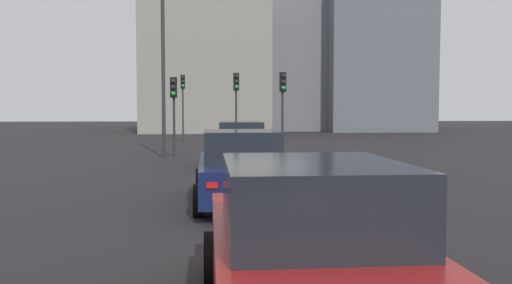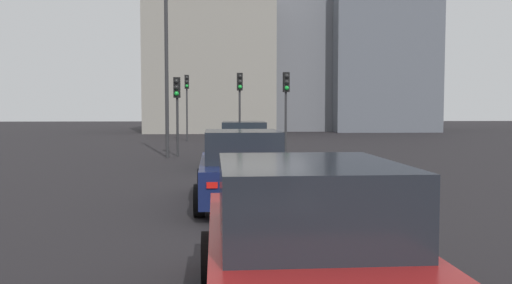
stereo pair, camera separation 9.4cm
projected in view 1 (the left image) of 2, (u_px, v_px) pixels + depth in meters
ground_plane at (250, 209)px, 11.72m from camera, size 160.00×160.00×0.20m
car_teal_lead at (241, 145)px, 19.41m from camera, size 4.79×2.05×1.65m
car_navy_second at (241, 169)px, 11.76m from camera, size 4.57×2.12×1.64m
car_red_third at (309, 251)px, 4.98m from camera, size 4.57×2.08×1.64m
traffic_light_near_left at (283, 95)px, 24.29m from camera, size 0.33×0.30×3.78m
traffic_light_near_right at (174, 99)px, 23.37m from camera, size 0.32×0.29×3.50m
traffic_light_far_left at (183, 94)px, 34.77m from camera, size 0.33×0.30×4.33m
traffic_light_far_right at (236, 95)px, 27.44m from camera, size 0.32×0.30×3.96m
street_lamp_kerbside at (163, 43)px, 22.76m from camera, size 0.56×0.36×8.48m
building_facade_left at (368, 59)px, 53.14m from camera, size 12.44×9.56×14.12m
building_facade_center at (287, 48)px, 53.66m from camera, size 9.61×7.96×16.49m
building_facade_right at (207, 68)px, 49.53m from camera, size 10.33×11.31×11.90m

